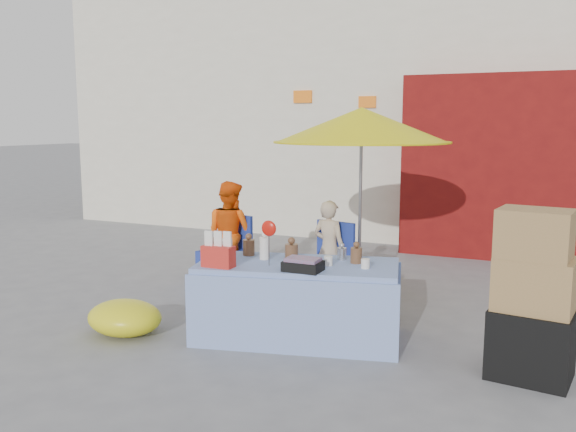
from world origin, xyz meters
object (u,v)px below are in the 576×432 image
at_px(vendor_orange, 230,234).
at_px(vendor_beige, 329,249).
at_px(chair_left, 225,267).
at_px(box_stack, 533,301).
at_px(chair_right, 325,277).
at_px(market_table, 297,300).
at_px(umbrella, 362,126).

bearing_deg(vendor_orange, vendor_beige, -166.12).
xyz_separation_m(chair_left, box_stack, (3.39, -1.29, 0.34)).
bearing_deg(chair_right, vendor_beige, 105.49).
bearing_deg(market_table, umbrella, 72.65).
bearing_deg(vendor_orange, chair_left, 105.49).
distance_m(vendor_orange, box_stack, 3.68).
distance_m(umbrella, box_stack, 2.75).
bearing_deg(box_stack, chair_right, 149.01).
relative_size(chair_right, vendor_beige, 0.78).
height_order(market_table, umbrella, umbrella).
distance_m(market_table, chair_left, 1.88).
bearing_deg(vendor_beige, box_stack, 160.36).
relative_size(chair_left, box_stack, 0.65).
relative_size(market_table, chair_right, 2.29).
xyz_separation_m(chair_right, umbrella, (0.30, 0.28, 1.64)).
bearing_deg(box_stack, chair_left, 159.22).
bearing_deg(chair_left, box_stack, -6.90).
relative_size(chair_left, umbrella, 0.41).
bearing_deg(chair_left, chair_right, 13.88).
bearing_deg(box_stack, vendor_orange, 157.29).
distance_m(market_table, vendor_orange, 1.99).
xyz_separation_m(market_table, chair_left, (-1.44, 1.21, -0.10)).
distance_m(chair_left, box_stack, 3.65).
distance_m(market_table, umbrella, 2.15).
xyz_separation_m(chair_left, chair_right, (1.25, 0.00, 0.00)).
bearing_deg(chair_right, box_stack, -17.12).
bearing_deg(chair_left, vendor_beige, 20.04).
bearing_deg(umbrella, box_stack, -40.40).
height_order(market_table, box_stack, box_stack).
relative_size(vendor_orange, box_stack, 0.96).
height_order(market_table, chair_right, market_table).
relative_size(market_table, chair_left, 2.29).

